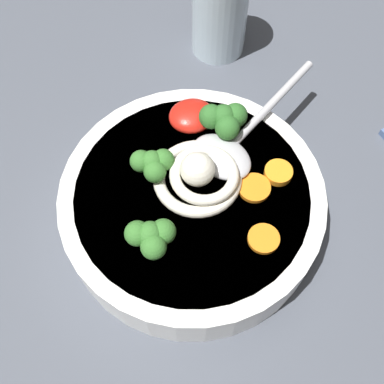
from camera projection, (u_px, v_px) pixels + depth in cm
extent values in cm
cube|color=#474C56|center=(191.00, 245.00, 47.32)|extent=(105.77, 105.77, 3.99)
cylinder|color=white|center=(192.00, 205.00, 44.35)|extent=(24.37, 24.37, 5.24)
cylinder|color=gold|center=(192.00, 204.00, 44.17)|extent=(21.45, 21.45, 4.82)
torus|color=silver|center=(197.00, 178.00, 42.14)|extent=(8.10, 8.10, 1.12)
torus|color=silver|center=(204.00, 174.00, 41.27)|extent=(8.67, 8.67, 1.00)
sphere|color=silver|center=(198.00, 169.00, 40.87)|extent=(3.14, 3.14, 3.14)
ellipsoid|color=#B7B7BC|center=(221.00, 157.00, 42.96)|extent=(7.00, 7.43, 1.60)
cylinder|color=#B7B7BC|center=(268.00, 108.00, 45.76)|extent=(12.90, 9.03, 0.80)
ellipsoid|color=red|center=(192.00, 116.00, 45.00)|extent=(4.47, 4.02, 2.01)
cylinder|color=#7A9E60|center=(152.00, 242.00, 39.05)|extent=(1.10, 1.10, 1.18)
sphere|color=#38752D|center=(150.00, 234.00, 37.60)|extent=(2.16, 2.16, 2.16)
sphere|color=#38752D|center=(163.00, 232.00, 37.92)|extent=(2.16, 2.16, 2.16)
sphere|color=#38752D|center=(137.00, 233.00, 37.73)|extent=(2.16, 2.16, 2.16)
sphere|color=#38752D|center=(154.00, 247.00, 37.23)|extent=(2.16, 2.16, 2.16)
cylinder|color=#7A9E60|center=(153.00, 171.00, 42.51)|extent=(1.03, 1.03, 1.10)
sphere|color=#38752D|center=(152.00, 161.00, 41.15)|extent=(2.02, 2.02, 2.02)
sphere|color=#38752D|center=(163.00, 160.00, 41.45)|extent=(2.02, 2.02, 2.02)
sphere|color=#38752D|center=(141.00, 161.00, 41.27)|extent=(2.02, 2.02, 2.02)
sphere|color=#38752D|center=(155.00, 172.00, 40.81)|extent=(2.02, 2.02, 2.02)
cylinder|color=#7A9E60|center=(222.00, 128.00, 44.73)|extent=(1.19, 1.19, 1.27)
sphere|color=#2D6628|center=(223.00, 117.00, 43.15)|extent=(2.34, 2.34, 2.34)
sphere|color=#2D6628|center=(235.00, 115.00, 43.49)|extent=(2.34, 2.34, 2.34)
sphere|color=#2D6628|center=(211.00, 117.00, 43.29)|extent=(2.34, 2.34, 2.34)
sphere|color=#2D6628|center=(227.00, 128.00, 42.75)|extent=(2.34, 2.34, 2.34)
cylinder|color=orange|center=(264.00, 239.00, 39.61)|extent=(2.76, 2.76, 0.43)
cylinder|color=orange|center=(278.00, 173.00, 42.63)|extent=(2.60, 2.60, 0.74)
cylinder|color=orange|center=(254.00, 188.00, 42.01)|extent=(2.96, 2.96, 0.45)
cylinder|color=silver|center=(220.00, 7.00, 53.00)|extent=(6.45, 6.45, 11.76)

